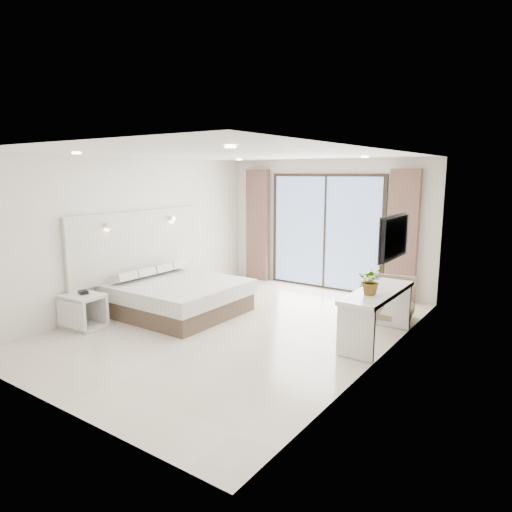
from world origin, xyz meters
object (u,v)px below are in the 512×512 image
object	(u,v)px
bed	(178,296)
console_desk	(377,304)
armchair	(389,297)
nightstand	(84,311)

from	to	relation	value
bed	console_desk	distance (m)	3.41
bed	armchair	size ratio (longest dim) A/B	2.53
nightstand	bed	bearing A→B (deg)	61.47
bed	nightstand	distance (m)	1.57
nightstand	console_desk	world-z (taller)	console_desk
bed	nightstand	world-z (taller)	bed
armchair	bed	bearing A→B (deg)	109.74
bed	console_desk	bearing A→B (deg)	10.58
bed	armchair	xyz separation A→B (m)	(3.16, 1.72, 0.10)
nightstand	armchair	world-z (taller)	armchair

